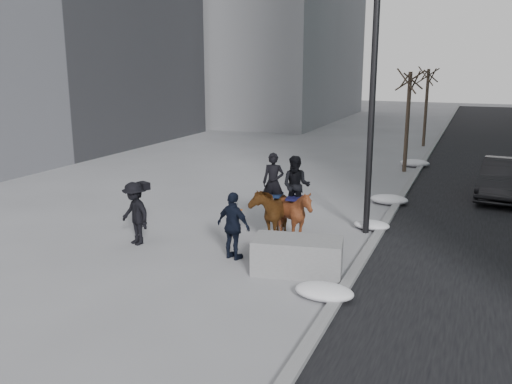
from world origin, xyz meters
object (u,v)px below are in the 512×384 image
at_px(car_near, 504,179).
at_px(mounted_right, 294,209).
at_px(planter, 297,256).
at_px(mounted_left, 271,208).

relative_size(car_near, mounted_right, 1.80).
height_order(planter, mounted_right, mounted_right).
bearing_deg(car_near, planter, -109.53).
bearing_deg(planter, car_near, 64.49).
bearing_deg(car_near, mounted_left, -122.73).
bearing_deg(mounted_left, car_near, 51.29).
distance_m(planter, mounted_right, 2.31).
bearing_deg(planter, mounted_right, 110.63).
bearing_deg(mounted_left, planter, -55.32).
xyz_separation_m(planter, car_near, (4.74, 9.94, 0.30)).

